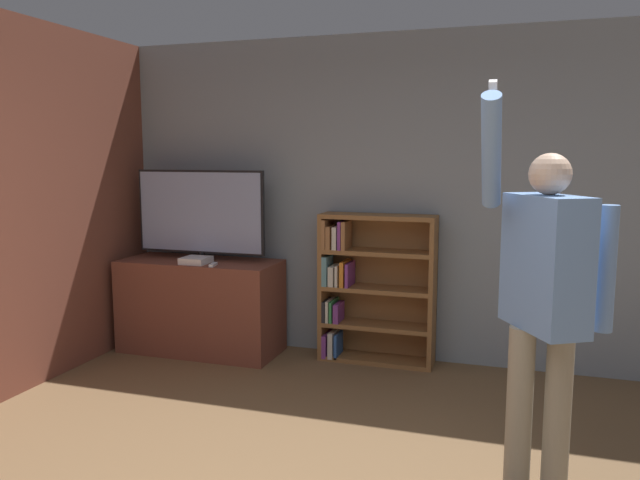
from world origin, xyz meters
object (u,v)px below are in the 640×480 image
(person, at_px, (544,292))
(bookshelf, at_px, (368,287))
(television, at_px, (200,214))
(game_console, at_px, (196,260))

(person, bearing_deg, bookshelf, -174.38)
(television, bearing_deg, game_console, -76.63)
(game_console, xyz_separation_m, person, (2.72, -1.45, 0.23))
(television, bearing_deg, person, -30.51)
(television, xyz_separation_m, bookshelf, (1.45, 0.17, -0.59))
(game_console, xyz_separation_m, bookshelf, (1.41, 0.34, -0.21))
(television, height_order, person, person)
(game_console, relative_size, bookshelf, 0.18)
(game_console, distance_m, bookshelf, 1.47)
(person, bearing_deg, television, -150.98)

